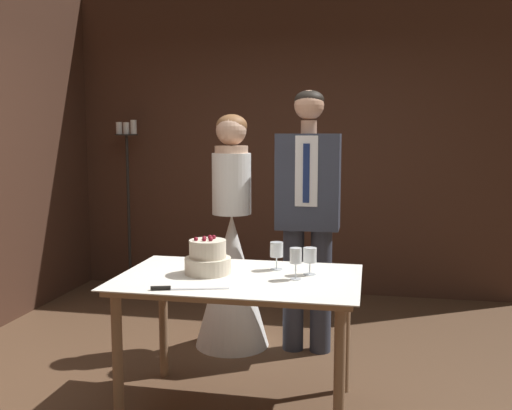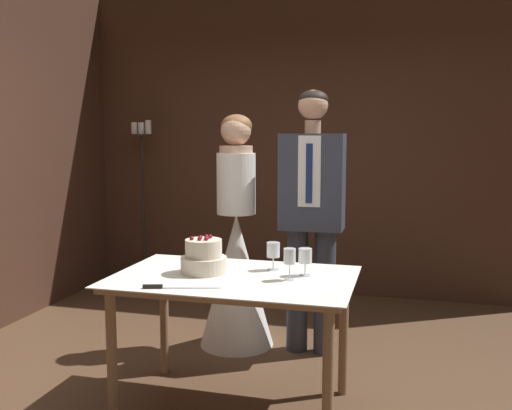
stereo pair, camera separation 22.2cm
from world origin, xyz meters
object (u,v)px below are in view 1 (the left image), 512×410
wine_glass_near (310,256)px  cake_knife (174,288)px  wine_glass_middle (277,250)px  groom (308,207)px  wine_glass_far (296,257)px  cake_table (239,292)px  bride (232,262)px  candle_stand (129,205)px  tiered_cake (208,258)px

wine_glass_near → cake_knife: bearing=-144.8°
wine_glass_middle → groom: (0.10, 0.76, 0.16)m
wine_glass_far → cake_knife: bearing=-150.0°
cake_knife → wine_glass_far: size_ratio=2.24×
wine_glass_near → groom: 0.86m
cake_table → wine_glass_near: (0.38, 0.12, 0.20)m
groom → bride: bearing=179.9°
wine_glass_middle → groom: groom is taller
wine_glass_middle → candle_stand: size_ratio=0.10×
tiered_cake → bride: size_ratio=0.15×
bride → tiered_cake: bearing=-84.6°
cake_table → groom: size_ratio=0.72×
wine_glass_near → bride: bride is taller
cake_table → wine_glass_far: (0.31, -0.00, 0.21)m
candle_stand → groom: bearing=-33.6°
cake_knife → tiered_cake: bearing=63.2°
cake_knife → wine_glass_near: wine_glass_near is taller
candle_stand → bride: bearing=-43.0°
tiered_cake → wine_glass_middle: 0.40m
wine_glass_near → wine_glass_far: bearing=-118.3°
bride → groom: groom is taller
cake_knife → candle_stand: bearing=102.3°
tiered_cake → candle_stand: size_ratio=0.15×
bride → candle_stand: bride is taller
wine_glass_middle → bride: bearing=120.9°
bride → wine_glass_middle: bearing=-59.1°
tiered_cake → wine_glass_far: size_ratio=1.51×
cake_table → tiered_cake: 0.26m
cake_table → candle_stand: bearing=126.3°
tiered_cake → candle_stand: 2.63m
cake_table → bride: (-0.28, 0.96, -0.05)m
cake_table → tiered_cake: bearing=170.4°
cake_table → bride: size_ratio=0.79×
cake_table → cake_knife: bearing=-127.7°
tiered_cake → groom: groom is taller
tiered_cake → wine_glass_near: bearing=8.5°
tiered_cake → wine_glass_far: 0.50m
tiered_cake → candle_stand: bearing=123.4°
wine_glass_near → cake_table: bearing=-163.0°
wine_glass_far → groom: 0.97m
wine_glass_middle → cake_table: bearing=-131.8°
tiered_cake → cake_knife: bearing=-100.8°
wine_glass_middle → candle_stand: candle_stand is taller
cake_knife → wine_glass_middle: 0.69m
cake_table → wine_glass_far: wine_glass_far is taller
wine_glass_middle → bride: bride is taller
tiered_cake → wine_glass_far: tiered_cake is taller
tiered_cake → wine_glass_near: 0.57m
cake_table → tiered_cake: (-0.19, 0.03, 0.17)m
wine_glass_near → wine_glass_far: (-0.06, -0.12, 0.02)m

